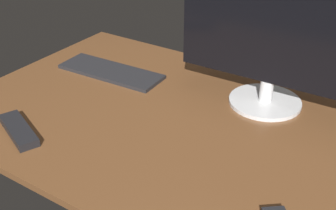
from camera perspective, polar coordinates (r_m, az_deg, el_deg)
desk at (r=120.93cm, az=3.50°, el=-3.07°), size 140.00×84.00×2.00cm
monitor at (r=125.35cm, az=13.71°, el=8.25°), size 55.91×21.74×37.66cm
keyboard at (r=150.08cm, az=-7.58°, el=4.42°), size 37.52×14.06×1.22cm
tv_remote at (r=122.92cm, az=-19.19°, el=-3.14°), size 18.89×11.91×2.18cm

